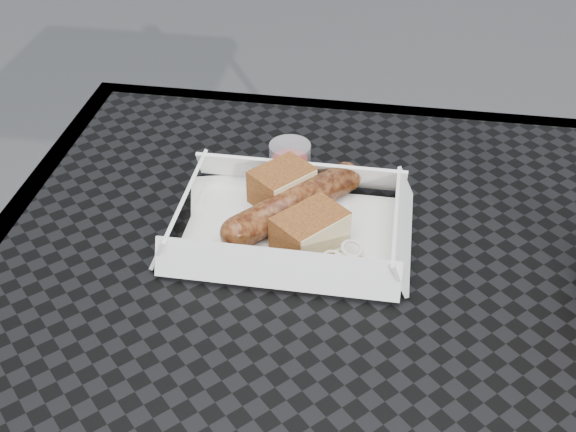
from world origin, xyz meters
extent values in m
cube|color=black|center=(0.00, 0.00, 0.74)|extent=(0.80, 0.80, 0.01)
cube|color=black|center=(0.00, 0.39, 0.73)|extent=(0.80, 0.03, 0.03)
cylinder|color=black|center=(-0.35, 0.35, 0.36)|extent=(0.03, 0.03, 0.73)
cube|color=white|center=(-0.08, 0.10, 0.75)|extent=(0.22, 0.15, 0.00)
cylinder|color=brown|center=(-0.08, 0.13, 0.77)|extent=(0.13, 0.14, 0.04)
sphere|color=brown|center=(-0.03, 0.18, 0.77)|extent=(0.04, 0.04, 0.04)
sphere|color=brown|center=(-0.13, 0.07, 0.77)|extent=(0.04, 0.04, 0.04)
cube|color=brown|center=(-0.09, 0.15, 0.77)|extent=(0.08, 0.08, 0.04)
cube|color=brown|center=(-0.05, 0.08, 0.77)|extent=(0.08, 0.09, 0.04)
cylinder|color=#D55309|center=(-0.02, 0.07, 0.75)|extent=(0.02, 0.02, 0.00)
torus|color=white|center=(-0.01, 0.06, 0.75)|extent=(0.02, 0.02, 0.00)
cube|color=#B2D17F|center=(-0.01, 0.07, 0.75)|extent=(0.02, 0.02, 0.00)
cube|color=white|center=(-0.13, 0.14, 0.75)|extent=(0.15, 0.15, 0.00)
cylinder|color=#940C0A|center=(-0.10, 0.23, 0.76)|extent=(0.05, 0.05, 0.03)
cylinder|color=silver|center=(-0.10, 0.16, 0.76)|extent=(0.05, 0.05, 0.03)
camera|label=1|loc=(0.01, -0.49, 1.23)|focal=45.00mm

